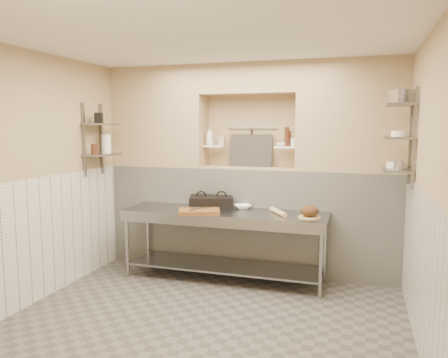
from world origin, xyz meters
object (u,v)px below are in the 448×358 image
at_px(mixing_bowl, 243,207).
at_px(bread_loaf, 309,211).
at_px(bowl_alcove, 281,144).
at_px(bottle_soap, 210,136).
at_px(rolling_pin, 278,212).
at_px(cutting_board, 199,211).
at_px(panini_press, 211,202).
at_px(prep_table, 224,231).
at_px(jug_left, 106,144).

xyz_separation_m(mixing_bowl, bread_loaf, (0.90, -0.30, 0.05)).
xyz_separation_m(mixing_bowl, bowl_alcove, (0.44, 0.31, 0.81)).
bearing_deg(bottle_soap, rolling_pin, -25.55).
bearing_deg(rolling_pin, cutting_board, -167.27).
bearing_deg(bowl_alcove, rolling_pin, -82.44).
bearing_deg(rolling_pin, panini_press, 169.32).
relative_size(prep_table, cutting_board, 5.12).
bearing_deg(jug_left, bottle_soap, 23.83).
height_order(cutting_board, bottle_soap, bottle_soap).
relative_size(cutting_board, jug_left, 2.04).
bearing_deg(mixing_bowl, bottle_soap, 152.45).
distance_m(prep_table, panini_press, 0.46).
distance_m(prep_table, mixing_bowl, 0.42).
distance_m(mixing_bowl, rolling_pin, 0.55).
bearing_deg(prep_table, bread_loaf, -3.17).
relative_size(mixing_bowl, bowl_alcove, 1.58).
xyz_separation_m(prep_table, bowl_alcove, (0.62, 0.56, 1.09)).
height_order(panini_press, cutting_board, panini_press).
height_order(prep_table, mixing_bowl, mixing_bowl).
relative_size(bread_loaf, bowl_alcove, 1.54).
bearing_deg(panini_press, bowl_alcove, 4.79).
relative_size(mixing_bowl, rolling_pin, 0.57).
distance_m(rolling_pin, bottle_soap, 1.49).
relative_size(panini_press, jug_left, 2.65).
xyz_separation_m(panini_press, bread_loaf, (1.32, -0.26, 0.00)).
distance_m(prep_table, cutting_board, 0.43).
height_order(bread_loaf, bottle_soap, bottle_soap).
relative_size(cutting_board, bread_loaf, 2.34).
bearing_deg(bowl_alcove, bottle_soap, -178.73).
bearing_deg(panini_press, rolling_pin, -28.48).
distance_m(panini_press, bottle_soap, 0.93).
bearing_deg(bottle_soap, cutting_board, -81.17).
xyz_separation_m(prep_table, cutting_board, (-0.26, -0.19, 0.28)).
distance_m(cutting_board, bottle_soap, 1.17).
relative_size(mixing_bowl, bread_loaf, 1.03).
distance_m(prep_table, bottle_soap, 1.36).
xyz_separation_m(prep_table, bread_loaf, (1.08, -0.06, 0.34)).
height_order(bottle_soap, bowl_alcove, bottle_soap).
bearing_deg(jug_left, mixing_bowl, 8.53).
bearing_deg(prep_table, bottle_soap, 125.11).
relative_size(prep_table, mixing_bowl, 11.64).
distance_m(prep_table, rolling_pin, 0.75).
height_order(panini_press, bowl_alcove, bowl_alcove).
bearing_deg(cutting_board, bowl_alcove, 40.24).
bearing_deg(bottle_soap, jug_left, -156.17).
relative_size(cutting_board, bowl_alcove, 3.60).
bearing_deg(panini_press, prep_table, -57.95).
distance_m(panini_press, cutting_board, 0.39).
height_order(panini_press, rolling_pin, panini_press).
distance_m(bread_loaf, bowl_alcove, 1.08).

